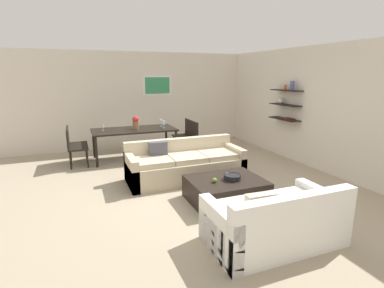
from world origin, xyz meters
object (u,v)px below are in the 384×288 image
object	(u,v)px
dining_table	(134,132)
centerpiece_vase	(136,122)
wine_glass_right_far	(161,121)
sofa_beige	(185,165)
dining_chair_right_near	(190,136)
wine_glass_left_far	(103,126)
dining_chair_left_far	(74,141)
loveseat_white	(275,222)
wine_glass_right_near	(164,123)
dining_chair_left_near	(74,146)
decorative_bowl	(232,177)
apple_on_coffee_table	(215,180)
dining_chair_right_far	(185,133)
coffee_table	(226,190)

from	to	relation	value
dining_table	centerpiece_vase	distance (m)	0.24
wine_glass_right_far	sofa_beige	bearing A→B (deg)	-92.53
wine_glass_right_far	centerpiece_vase	bearing A→B (deg)	-167.82
dining_chair_right_near	wine_glass_left_far	distance (m)	2.21
dining_table	wine_glass_right_far	size ratio (longest dim) A/B	11.39
dining_chair_right_near	dining_chair_left_far	size ratio (longest dim) A/B	1.00
loveseat_white	wine_glass_right_near	world-z (taller)	wine_glass_right_near
dining_chair_left_near	sofa_beige	bearing A→B (deg)	-39.01
decorative_bowl	apple_on_coffee_table	world-z (taller)	decorative_bowl
dining_chair_right_far	decorative_bowl	bearing A→B (deg)	-96.98
loveseat_white	dining_chair_left_far	distance (m)	5.28
dining_chair_right_far	wine_glass_right_far	xyz separation A→B (m)	(-0.69, -0.10, 0.38)
loveseat_white	decorative_bowl	world-z (taller)	loveseat_white
centerpiece_vase	wine_glass_right_far	bearing A→B (deg)	12.18
coffee_table	dining_chair_left_near	size ratio (longest dim) A/B	1.38
sofa_beige	loveseat_white	world-z (taller)	same
sofa_beige	loveseat_white	bearing A→B (deg)	-85.09
apple_on_coffee_table	wine_glass_right_far	bearing A→B (deg)	88.90
sofa_beige	dining_chair_right_far	bearing A→B (deg)	69.83
wine_glass_left_far	centerpiece_vase	xyz separation A→B (m)	(0.78, -0.15, 0.07)
coffee_table	dining_table	bearing A→B (deg)	106.16
apple_on_coffee_table	centerpiece_vase	world-z (taller)	centerpiece_vase
dining_chair_right_far	wine_glass_left_far	xyz separation A→B (m)	(-2.16, -0.10, 0.34)
wine_glass_right_near	wine_glass_left_far	xyz separation A→B (m)	(-1.47, 0.24, -0.03)
coffee_table	dining_chair_left_far	distance (m)	4.12
sofa_beige	dining_chair_left_far	distance (m)	2.97
loveseat_white	wine_glass_left_far	bearing A→B (deg)	109.07
wine_glass_left_far	coffee_table	bearing A→B (deg)	-63.28
sofa_beige	dining_chair_left_near	world-z (taller)	dining_chair_left_near
coffee_table	centerpiece_vase	bearing A→B (deg)	105.56
dining_chair_right_far	wine_glass_right_far	distance (m)	0.79
decorative_bowl	wine_glass_right_far	xyz separation A→B (m)	(-0.27, 3.32, 0.45)
wine_glass_right_near	sofa_beige	bearing A→B (deg)	-92.87
loveseat_white	dining_chair_left_near	distance (m)	4.89
dining_chair_left_far	wine_glass_right_far	bearing A→B (deg)	-2.63
wine_glass_right_near	centerpiece_vase	size ratio (longest dim) A/B	0.55
dining_chair_left_near	decorative_bowl	bearing A→B (deg)	-50.87
wine_glass_right_far	wine_glass_left_far	size ratio (longest dim) A/B	1.27
dining_chair_left_near	centerpiece_vase	size ratio (longest dim) A/B	2.65
sofa_beige	dining_chair_left_near	size ratio (longest dim) A/B	2.64
wine_glass_right_near	centerpiece_vase	bearing A→B (deg)	172.37
decorative_bowl	wine_glass_right_near	size ratio (longest dim) A/B	1.58
coffee_table	wine_glass_left_far	distance (m)	3.72
coffee_table	dining_chair_right_far	bearing A→B (deg)	81.41
apple_on_coffee_table	loveseat_white	bearing A→B (deg)	-81.28
wine_glass_left_far	dining_chair_right_near	bearing A→B (deg)	-8.97
wine_glass_left_far	decorative_bowl	bearing A→B (deg)	-62.38
centerpiece_vase	dining_table	bearing A→B (deg)	147.02
dining_chair_left_near	wine_glass_left_far	distance (m)	0.84
sofa_beige	wine_glass_left_far	bearing A→B (deg)	124.39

